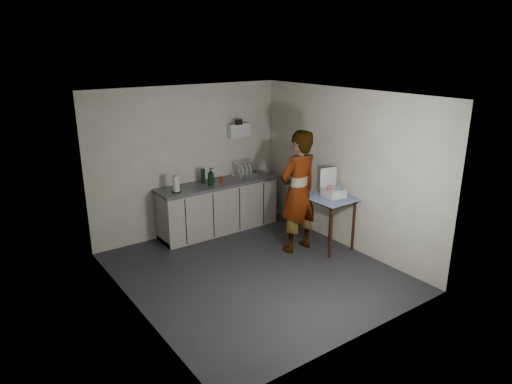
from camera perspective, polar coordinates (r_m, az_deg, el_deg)
ground at (r=6.91m, az=-0.17°, el=-9.92°), size 4.00×4.00×0.00m
wall_back at (r=8.06m, az=-8.40°, el=3.87°), size 3.60×0.02×2.60m
wall_right at (r=7.55m, az=11.00°, el=2.77°), size 0.02×4.00×2.60m
wall_left at (r=5.63m, az=-15.25°, el=-2.76°), size 0.02×4.00×2.60m
ceiling at (r=6.15m, az=-0.20°, el=12.01°), size 3.60×4.00×0.01m
kitchen_counter at (r=8.25m, az=-4.73°, el=-2.00°), size 2.24×0.62×0.91m
wall_shelf at (r=8.40m, az=-2.20°, el=7.73°), size 0.42×0.18×0.37m
side_table at (r=7.47m, az=9.47°, el=-1.42°), size 0.71×0.71×0.90m
standing_man at (r=7.29m, az=5.29°, el=0.02°), size 0.76×0.53×1.99m
soap_bottle at (r=7.90m, az=-5.68°, el=1.92°), size 0.16×0.16×0.31m
soda_can at (r=8.08m, az=-4.26°, el=1.60°), size 0.06×0.06×0.11m
dark_bottle at (r=8.02m, az=-6.65°, el=1.97°), size 0.08×0.08×0.27m
paper_towel at (r=7.61m, az=-9.96°, el=0.94°), size 0.16×0.16×0.28m
dish_rack at (r=8.43m, az=-1.44°, el=2.40°), size 0.42×0.31×0.29m
bakery_box at (r=7.43m, az=9.60°, el=0.22°), size 0.36×0.37×0.44m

